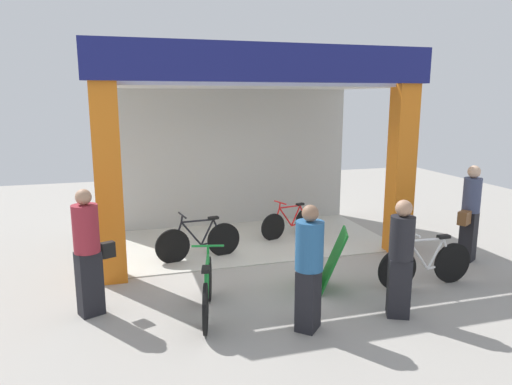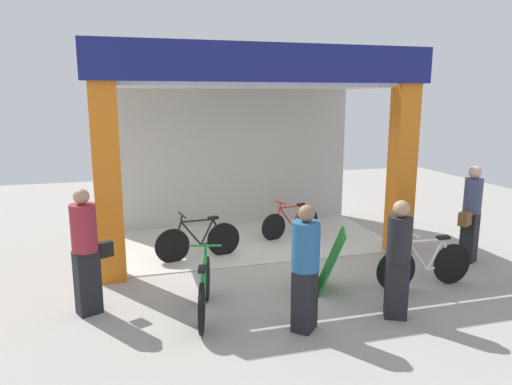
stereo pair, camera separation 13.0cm
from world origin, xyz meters
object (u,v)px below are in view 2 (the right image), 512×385
object	(u,v)px
pedestrian_0	(471,214)
pedestrian_2	(305,267)
bicycle_inside_1	(291,223)
bicycle_parked_0	(205,290)
bicycle_parked_1	(425,265)
pedestrian_3	(398,259)
sandwich_board_sign	(319,260)
pedestrian_1	(86,250)
bicycle_inside_0	(199,241)

from	to	relation	value
pedestrian_0	pedestrian_2	xyz separation A→B (m)	(-3.73, -1.57, -0.05)
bicycle_inside_1	bicycle_parked_0	bearing A→B (deg)	-127.11
bicycle_parked_1	pedestrian_3	world-z (taller)	pedestrian_3
bicycle_parked_0	sandwich_board_sign	xyz separation A→B (m)	(1.81, 0.39, 0.12)
bicycle_parked_1	pedestrian_1	size ratio (longest dim) A/B	0.95
pedestrian_2	bicycle_parked_0	bearing A→B (deg)	147.33
bicycle_parked_1	pedestrian_2	world-z (taller)	pedestrian_2
pedestrian_1	sandwich_board_sign	bearing A→B (deg)	-1.60
pedestrian_0	pedestrian_3	size ratio (longest dim) A/B	1.08
bicycle_inside_0	bicycle_parked_0	distance (m)	2.27
bicycle_parked_1	pedestrian_3	size ratio (longest dim) A/B	1.03
bicycle_inside_0	pedestrian_1	distance (m)	2.55
bicycle_parked_0	pedestrian_2	xyz separation A→B (m)	(1.14, -0.73, 0.48)
pedestrian_2	pedestrian_1	bearing A→B (deg)	155.18
sandwich_board_sign	pedestrian_0	world-z (taller)	pedestrian_0
bicycle_parked_0	pedestrian_2	distance (m)	1.44
sandwich_board_sign	bicycle_inside_1	bearing A→B (deg)	78.98
bicycle_inside_0	pedestrian_0	distance (m)	4.84
bicycle_parked_0	pedestrian_0	xyz separation A→B (m)	(4.87, 0.84, 0.52)
bicycle_parked_0	pedestrian_3	distance (m)	2.59
bicycle_inside_1	pedestrian_1	distance (m)	4.66
bicycle_inside_0	sandwich_board_sign	bearing A→B (deg)	-50.30
sandwich_board_sign	pedestrian_0	size ratio (longest dim) A/B	0.56
sandwich_board_sign	pedestrian_2	distance (m)	1.36
bicycle_inside_1	pedestrian_3	bearing A→B (deg)	-88.50
bicycle_inside_0	pedestrian_2	world-z (taller)	pedestrian_2
bicycle_parked_1	pedestrian_2	bearing A→B (deg)	-161.27
bicycle_inside_1	bicycle_parked_1	world-z (taller)	bicycle_parked_1
pedestrian_0	pedestrian_1	distance (m)	6.37
bicycle_inside_1	pedestrian_1	bearing A→B (deg)	-145.83
bicycle_parked_0	sandwich_board_sign	bearing A→B (deg)	12.29
bicycle_parked_1	sandwich_board_sign	xyz separation A→B (m)	(-1.61, 0.35, 0.11)
pedestrian_2	bicycle_inside_0	bearing A→B (deg)	106.27
bicycle_parked_0	pedestrian_1	world-z (taller)	pedestrian_1
bicycle_parked_0	pedestrian_3	bearing A→B (deg)	-16.85
pedestrian_2	pedestrian_3	distance (m)	1.29
bicycle_parked_0	bicycle_parked_1	world-z (taller)	bicycle_parked_1
sandwich_board_sign	pedestrian_1	bearing A→B (deg)	178.40
bicycle_inside_1	pedestrian_2	size ratio (longest dim) A/B	0.86
sandwich_board_sign	pedestrian_0	xyz separation A→B (m)	(3.06, 0.44, 0.40)
bicycle_inside_1	pedestrian_2	xyz separation A→B (m)	(-1.19, -3.82, 0.52)
bicycle_inside_0	pedestrian_2	distance (m)	3.14
pedestrian_0	bicycle_parked_1	bearing A→B (deg)	-151.15
bicycle_parked_0	bicycle_parked_1	distance (m)	3.42
pedestrian_1	pedestrian_2	world-z (taller)	pedestrian_1
bicycle_parked_0	pedestrian_0	world-z (taller)	pedestrian_0
bicycle_inside_0	pedestrian_2	xyz separation A→B (m)	(0.87, -2.98, 0.49)
bicycle_inside_1	bicycle_parked_0	xyz separation A→B (m)	(-2.34, -3.09, 0.04)
bicycle_inside_0	sandwich_board_sign	world-z (taller)	sandwich_board_sign
pedestrian_3	sandwich_board_sign	bearing A→B (deg)	118.88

